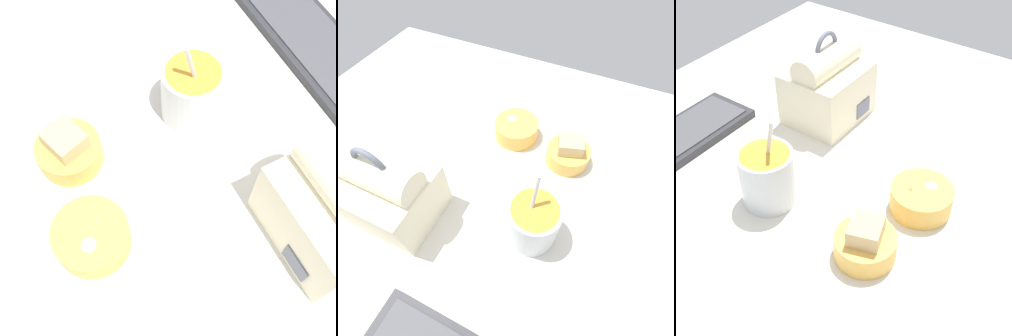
% 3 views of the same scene
% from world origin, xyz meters
% --- Properties ---
extents(desk_surface, '(1.40, 1.10, 0.02)m').
position_xyz_m(desk_surface, '(0.00, 0.00, 0.01)').
color(desk_surface, silver).
rests_on(desk_surface, ground).
extents(keyboard, '(0.39, 0.13, 0.02)m').
position_xyz_m(keyboard, '(-0.08, 0.31, 0.03)').
color(keyboard, '#2D2D33').
rests_on(keyboard, desk_surface).
extents(lunch_bag, '(0.17, 0.15, 0.20)m').
position_xyz_m(lunch_bag, '(0.21, 0.11, 0.10)').
color(lunch_bag, '#EFE5C1').
rests_on(lunch_bag, desk_surface).
extents(soup_cup, '(0.10, 0.10, 0.18)m').
position_xyz_m(soup_cup, '(-0.06, 0.04, 0.08)').
color(soup_cup, silver).
rests_on(soup_cup, desk_surface).
extents(bento_bowl_sandwich, '(0.10, 0.10, 0.07)m').
position_xyz_m(bento_bowl_sandwich, '(-0.07, -0.17, 0.05)').
color(bento_bowl_sandwich, '#EAB24C').
rests_on(bento_bowl_sandwich, desk_surface).
extents(bento_bowl_snacks, '(0.11, 0.11, 0.06)m').
position_xyz_m(bento_bowl_snacks, '(0.08, -0.19, 0.04)').
color(bento_bowl_snacks, '#EAB24C').
rests_on(bento_bowl_snacks, desk_surface).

